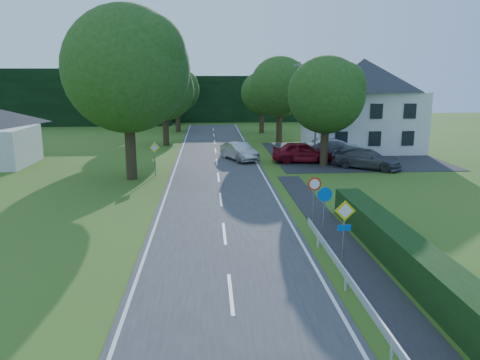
{
  "coord_description": "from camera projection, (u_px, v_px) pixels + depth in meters",
  "views": [
    {
      "loc": [
        -0.65,
        -8.17,
        7.03
      ],
      "look_at": [
        1.02,
        16.47,
        1.51
      ],
      "focal_mm": 35.0,
      "sensor_mm": 36.0,
      "label": 1
    }
  ],
  "objects": [
    {
      "name": "line_edge_left",
      "position": [
        167.0,
        192.0,
        28.78
      ],
      "size": [
        0.12,
        80.0,
        0.01
      ],
      "primitive_type": "cube",
      "color": "white",
      "rests_on": "road"
    },
    {
      "name": "sign_priority_left",
      "position": [
        154.0,
        152.0,
        33.18
      ],
      "size": [
        0.78,
        0.09,
        2.44
      ],
      "color": "gray",
      "rests_on": "ground"
    },
    {
      "name": "treeline_left",
      "position": [
        17.0,
        97.0,
        67.17
      ],
      "size": [
        44.0,
        6.0,
        8.0
      ],
      "primitive_type": "cube",
      "color": "black",
      "rests_on": "ground"
    },
    {
      "name": "parasol",
      "position": [
        331.0,
        141.0,
        43.07
      ],
      "size": [
        3.06,
        3.09,
        2.16
      ],
      "primitive_type": "imported",
      "rotation": [
        0.0,
        0.0,
        0.36
      ],
      "color": "#A60E0D",
      "rests_on": "parking_pad"
    },
    {
      "name": "footpath",
      "position": [
        434.0,
        360.0,
        11.8
      ],
      "size": [
        1.5,
        44.0,
        0.04
      ],
      "primitive_type": "cube",
      "color": "black",
      "rests_on": "ground"
    },
    {
      "name": "parked_car_silver_a",
      "position": [
        334.0,
        148.0,
        40.93
      ],
      "size": [
        5.11,
        1.93,
        1.66
      ],
      "primitive_type": "imported",
      "rotation": [
        0.0,
        0.0,
        1.61
      ],
      "color": "#A9AAAE",
      "rests_on": "parking_pad"
    },
    {
      "name": "sign_speed_limit",
      "position": [
        314.0,
        190.0,
        22.06
      ],
      "size": [
        0.64,
        0.11,
        2.37
      ],
      "color": "gray",
      "rests_on": "ground"
    },
    {
      "name": "line_centre",
      "position": [
        220.0,
        191.0,
        29.0
      ],
      "size": [
        0.12,
        80.0,
        0.01
      ],
      "primitive_type": null,
      "color": "white",
      "rests_on": "road"
    },
    {
      "name": "streetlight",
      "position": [
        314.0,
        108.0,
        38.3
      ],
      "size": [
        2.03,
        0.18,
        8.0
      ],
      "color": "gray",
      "rests_on": "ground"
    },
    {
      "name": "parked_car_red",
      "position": [
        303.0,
        152.0,
        38.4
      ],
      "size": [
        5.18,
        2.5,
        1.7
      ],
      "primitive_type": "imported",
      "rotation": [
        0.0,
        0.0,
        1.47
      ],
      "color": "maroon",
      "rests_on": "parking_pad"
    },
    {
      "name": "treeline_right",
      "position": [
        263.0,
        99.0,
        73.56
      ],
      "size": [
        30.0,
        5.0,
        7.0
      ],
      "primitive_type": "cube",
      "color": "black",
      "rests_on": "ground"
    },
    {
      "name": "tree_left_far",
      "position": [
        165.0,
        103.0,
        47.21
      ],
      "size": [
        7.0,
        7.0,
        8.58
      ],
      "primitive_type": null,
      "color": "#1D4414",
      "rests_on": "ground"
    },
    {
      "name": "line_edge_right",
      "position": [
        272.0,
        190.0,
        29.21
      ],
      "size": [
        0.12,
        80.0,
        0.01
      ],
      "primitive_type": "cube",
      "color": "white",
      "rests_on": "road"
    },
    {
      "name": "tree_left_back",
      "position": [
        177.0,
        100.0,
        58.98
      ],
      "size": [
        6.6,
        6.6,
        8.07
      ],
      "primitive_type": null,
      "color": "#1D4414",
      "rests_on": "ground"
    },
    {
      "name": "sign_priority_right",
      "position": [
        344.0,
        221.0,
        17.19
      ],
      "size": [
        0.78,
        0.09,
        2.59
      ],
      "color": "gray",
      "rests_on": "ground"
    },
    {
      "name": "motorcycle",
      "position": [
        237.0,
        157.0,
        38.49
      ],
      "size": [
        0.71,
        1.72,
        0.89
      ],
      "primitive_type": "imported",
      "rotation": [
        0.0,
        0.0,
        0.07
      ],
      "color": "black",
      "rests_on": "road"
    },
    {
      "name": "sign_roundabout",
      "position": [
        324.0,
        203.0,
        20.14
      ],
      "size": [
        0.64,
        0.08,
        2.37
      ],
      "color": "gray",
      "rests_on": "ground"
    },
    {
      "name": "tree_right_mid",
      "position": [
        326.0,
        112.0,
        36.42
      ],
      "size": [
        7.0,
        7.0,
        8.58
      ],
      "primitive_type": null,
      "color": "#1D4414",
      "rests_on": "ground"
    },
    {
      "name": "tree_right_back",
      "position": [
        262.0,
        103.0,
        57.79
      ],
      "size": [
        6.2,
        6.2,
        7.56
      ],
      "primitive_type": null,
      "color": "#1D4414",
      "rests_on": "ground"
    },
    {
      "name": "tree_main",
      "position": [
        128.0,
        94.0,
        31.23
      ],
      "size": [
        9.4,
        9.4,
        11.64
      ],
      "primitive_type": null,
      "color": "#1D4414",
      "rests_on": "ground"
    },
    {
      "name": "road",
      "position": [
        220.0,
        191.0,
        29.0
      ],
      "size": [
        7.0,
        80.0,
        0.04
      ],
      "primitive_type": "cube",
      "color": "#373739",
      "rests_on": "ground"
    },
    {
      "name": "moving_car",
      "position": [
        239.0,
        151.0,
        39.44
      ],
      "size": [
        3.2,
        4.75,
        1.48
      ],
      "primitive_type": "imported",
      "rotation": [
        0.0,
        0.0,
        0.4
      ],
      "color": "#A1A1A5",
      "rests_on": "road"
    },
    {
      "name": "parking_pad",
      "position": [
        348.0,
        155.0,
        42.45
      ],
      "size": [
        14.0,
        16.0,
        0.04
      ],
      "primitive_type": "cube",
      "color": "black",
      "rests_on": "ground"
    },
    {
      "name": "tree_right_far",
      "position": [
        280.0,
        99.0,
        49.9
      ],
      "size": [
        7.4,
        7.4,
        9.09
      ],
      "primitive_type": null,
      "color": "#1D4414",
      "rests_on": "ground"
    },
    {
      "name": "house_white",
      "position": [
        362.0,
        104.0,
        44.55
      ],
      "size": [
        10.6,
        8.4,
        8.6
      ],
      "color": "silver",
      "rests_on": "ground"
    },
    {
      "name": "parked_car_grey",
      "position": [
        368.0,
        159.0,
        35.93
      ],
      "size": [
        5.34,
        4.62,
        1.47
      ],
      "primitive_type": "imported",
      "rotation": [
        0.0,
        0.0,
        0.96
      ],
      "color": "#48494D",
      "rests_on": "parking_pad"
    }
  ]
}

